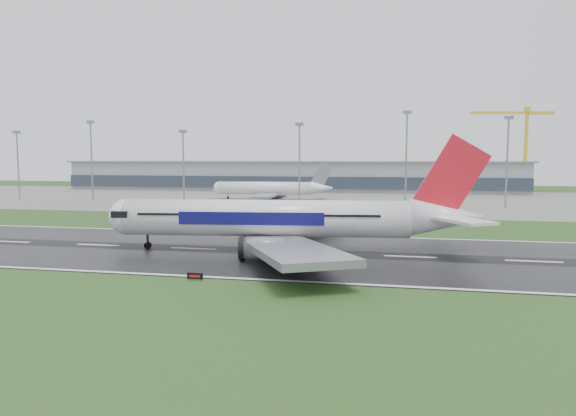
# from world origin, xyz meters

# --- Properties ---
(ground) EXTENTS (520.00, 520.00, 0.00)m
(ground) POSITION_xyz_m (0.00, 0.00, 0.00)
(ground) COLOR #214419
(ground) RESTS_ON ground
(runway) EXTENTS (400.00, 45.00, 0.10)m
(runway) POSITION_xyz_m (0.00, 0.00, 0.05)
(runway) COLOR black
(runway) RESTS_ON ground
(apron) EXTENTS (400.00, 130.00, 0.08)m
(apron) POSITION_xyz_m (0.00, 125.00, 0.04)
(apron) COLOR slate
(apron) RESTS_ON ground
(terminal) EXTENTS (240.00, 36.00, 15.00)m
(terminal) POSITION_xyz_m (0.00, 185.00, 7.50)
(terminal) COLOR gray
(terminal) RESTS_ON ground
(main_airliner) EXTENTS (76.49, 73.63, 20.38)m
(main_airliner) POSITION_xyz_m (38.67, 1.58, 10.29)
(main_airliner) COLOR white
(main_airliner) RESTS_ON runway
(parked_airliner) EXTENTS (54.09, 50.77, 15.05)m
(parked_airliner) POSITION_xyz_m (5.84, 118.81, 7.60)
(parked_airliner) COLOR white
(parked_airliner) RESTS_ON apron
(tower_crane) EXTENTS (43.62, 12.58, 43.74)m
(tower_crane) POSITION_xyz_m (123.53, 200.00, 21.87)
(tower_crane) COLOR gold
(tower_crane) RESTS_ON ground
(runway_sign) EXTENTS (2.31, 0.63, 1.04)m
(runway_sign) POSITION_xyz_m (29.82, -23.68, 0.52)
(runway_sign) COLOR black
(runway_sign) RESTS_ON ground
(floodmast_0) EXTENTS (0.64, 0.64, 27.57)m
(floodmast_0) POSITION_xyz_m (-99.09, 100.00, 13.78)
(floodmast_0) COLOR gray
(floodmast_0) RESTS_ON ground
(floodmast_1) EXTENTS (0.64, 0.64, 31.27)m
(floodmast_1) POSITION_xyz_m (-64.51, 100.00, 15.64)
(floodmast_1) COLOR gray
(floodmast_1) RESTS_ON ground
(floodmast_2) EXTENTS (0.64, 0.64, 27.07)m
(floodmast_2) POSITION_xyz_m (-24.54, 100.00, 13.53)
(floodmast_2) COLOR gray
(floodmast_2) RESTS_ON ground
(floodmast_3) EXTENTS (0.64, 0.64, 29.23)m
(floodmast_3) POSITION_xyz_m (21.84, 100.00, 14.61)
(floodmast_3) COLOR gray
(floodmast_3) RESTS_ON ground
(floodmast_4) EXTENTS (0.64, 0.64, 32.93)m
(floodmast_4) POSITION_xyz_m (60.85, 100.00, 16.47)
(floodmast_4) COLOR gray
(floodmast_4) RESTS_ON ground
(floodmast_5) EXTENTS (0.64, 0.64, 30.52)m
(floodmast_5) POSITION_xyz_m (94.91, 100.00, 15.26)
(floodmast_5) COLOR gray
(floodmast_5) RESTS_ON ground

